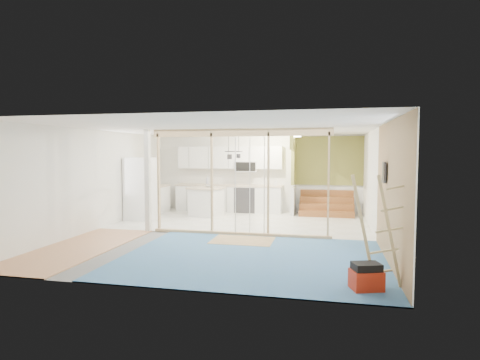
% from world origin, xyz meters
% --- Properties ---
extents(room, '(7.01, 8.01, 2.61)m').
position_xyz_m(room, '(0.00, 0.00, 1.30)').
color(room, slate).
rests_on(room, ground).
extents(floor_overlays, '(7.00, 8.00, 0.03)m').
position_xyz_m(floor_overlays, '(0.07, 0.06, 0.01)').
color(floor_overlays, white).
rests_on(floor_overlays, room).
extents(stud_frame, '(4.66, 0.14, 2.60)m').
position_xyz_m(stud_frame, '(-0.27, -0.00, 1.61)').
color(stud_frame, tan).
rests_on(stud_frame, room).
extents(base_cabinets, '(4.45, 2.24, 0.93)m').
position_xyz_m(base_cabinets, '(-1.61, 3.36, 0.47)').
color(base_cabinets, white).
rests_on(base_cabinets, room).
extents(upper_cabinets, '(3.60, 0.41, 0.85)m').
position_xyz_m(upper_cabinets, '(-0.84, 3.82, 1.82)').
color(upper_cabinets, white).
rests_on(upper_cabinets, room).
extents(green_partition, '(2.25, 1.51, 2.60)m').
position_xyz_m(green_partition, '(2.04, 3.66, 0.94)').
color(green_partition, olive).
rests_on(green_partition, room).
extents(pot_rack, '(0.52, 0.52, 0.72)m').
position_xyz_m(pot_rack, '(-0.31, 1.89, 2.00)').
color(pot_rack, black).
rests_on(pot_rack, room).
extents(sheathing_panel, '(0.02, 4.00, 2.60)m').
position_xyz_m(sheathing_panel, '(3.48, -2.00, 1.30)').
color(sheathing_panel, tan).
rests_on(sheathing_panel, room).
extents(electrical_panel, '(0.04, 0.30, 0.40)m').
position_xyz_m(electrical_panel, '(3.43, -1.40, 1.65)').
color(electrical_panel, '#39383D').
rests_on(electrical_panel, room).
extents(ceiling_light, '(0.32, 0.32, 0.08)m').
position_xyz_m(ceiling_light, '(1.40, 3.00, 2.54)').
color(ceiling_light, '#FFEABF').
rests_on(ceiling_light, room).
extents(fridge, '(0.85, 0.82, 1.87)m').
position_xyz_m(fridge, '(-3.08, 1.61, 0.93)').
color(fridge, white).
rests_on(fridge, room).
extents(island, '(1.15, 1.15, 0.92)m').
position_xyz_m(island, '(-1.39, 2.70, 0.46)').
color(island, white).
rests_on(island, room).
extents(bowl, '(0.35, 0.35, 0.07)m').
position_xyz_m(bowl, '(-1.29, 2.74, 0.95)').
color(bowl, beige).
rests_on(bowl, island).
extents(soap_bottle_a, '(0.12, 0.12, 0.29)m').
position_xyz_m(soap_bottle_a, '(-1.67, 3.74, 1.08)').
color(soap_bottle_a, '#B2B6C7').
rests_on(soap_bottle_a, base_cabinets).
extents(soap_bottle_b, '(0.12, 0.12, 0.21)m').
position_xyz_m(soap_bottle_b, '(0.70, 3.64, 1.03)').
color(soap_bottle_b, silver).
rests_on(soap_bottle_b, base_cabinets).
extents(toolbox, '(0.52, 0.45, 0.41)m').
position_xyz_m(toolbox, '(2.96, -3.40, 0.20)').
color(toolbox, '#B12510').
rests_on(toolbox, room).
extents(ladder, '(0.91, 0.06, 1.69)m').
position_xyz_m(ladder, '(3.16, -3.20, 0.86)').
color(ladder, '#DAC385').
rests_on(ladder, room).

